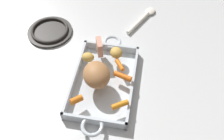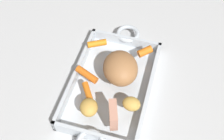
# 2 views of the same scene
# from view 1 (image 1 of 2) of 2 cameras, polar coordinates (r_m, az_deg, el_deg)

# --- Properties ---
(ground_plane) EXTENTS (2.06, 2.06, 0.00)m
(ground_plane) POSITION_cam_1_polar(r_m,az_deg,el_deg) (0.99, -1.86, -3.07)
(ground_plane) COLOR silver
(roasting_dish) EXTENTS (0.47, 0.23, 0.04)m
(roasting_dish) POSITION_cam_1_polar(r_m,az_deg,el_deg) (0.98, -1.88, -2.62)
(roasting_dish) COLOR silver
(roasting_dish) RESTS_ON ground_plane
(pork_roast) EXTENTS (0.15, 0.14, 0.07)m
(pork_roast) POSITION_cam_1_polar(r_m,az_deg,el_deg) (0.92, -3.47, -1.05)
(pork_roast) COLOR #A76F42
(pork_roast) RESTS_ON roasting_dish
(roast_slice_outer) EXTENTS (0.07, 0.04, 0.06)m
(roast_slice_outer) POSITION_cam_1_polar(r_m,az_deg,el_deg) (1.02, -2.82, 5.21)
(roast_slice_outer) COLOR tan
(roast_slice_outer) RESTS_ON roasting_dish
(baby_carrot_northeast) EXTENTS (0.04, 0.07, 0.03)m
(baby_carrot_northeast) POSITION_cam_1_polar(r_m,az_deg,el_deg) (0.95, 2.42, -1.40)
(baby_carrot_northeast) COLOR orange
(baby_carrot_northeast) RESTS_ON roasting_dish
(baby_carrot_northwest) EXTENTS (0.06, 0.05, 0.02)m
(baby_carrot_northwest) POSITION_cam_1_polar(r_m,az_deg,el_deg) (0.98, 1.72, 1.16)
(baby_carrot_northwest) COLOR orange
(baby_carrot_northwest) RESTS_ON roasting_dish
(baby_carrot_short) EXTENTS (0.05, 0.05, 0.03)m
(baby_carrot_short) POSITION_cam_1_polar(r_m,az_deg,el_deg) (0.90, -7.97, -6.63)
(baby_carrot_short) COLOR orange
(baby_carrot_short) RESTS_ON roasting_dish
(baby_carrot_center_right) EXTENTS (0.05, 0.06, 0.02)m
(baby_carrot_center_right) POSITION_cam_1_polar(r_m,az_deg,el_deg) (0.88, 1.80, -7.77)
(baby_carrot_center_right) COLOR orange
(baby_carrot_center_right) RESTS_ON roasting_dish
(potato_halved) EXTENTS (0.07, 0.07, 0.04)m
(potato_halved) POSITION_cam_1_polar(r_m,az_deg,el_deg) (1.01, 0.95, 3.91)
(potato_halved) COLOR gold
(potato_halved) RESTS_ON roasting_dish
(potato_golden_small) EXTENTS (0.04, 0.05, 0.04)m
(potato_golden_small) POSITION_cam_1_polar(r_m,az_deg,el_deg) (1.00, -5.41, 2.88)
(potato_golden_small) COLOR gold
(potato_golden_small) RESTS_ON roasting_dish
(stove_burner_rear) EXTENTS (0.20, 0.20, 0.02)m
(stove_burner_rear) POSITION_cam_1_polar(r_m,az_deg,el_deg) (1.20, -13.75, 8.49)
(stove_burner_rear) COLOR #282623
(stove_burner_rear) RESTS_ON ground_plane
(serving_spoon) EXTENTS (0.21, 0.13, 0.02)m
(serving_spoon) POSITION_cam_1_polar(r_m,az_deg,el_deg) (1.25, 7.07, 11.52)
(serving_spoon) COLOR white
(serving_spoon) RESTS_ON ground_plane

